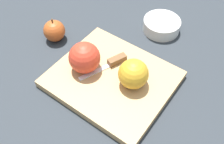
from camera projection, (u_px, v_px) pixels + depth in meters
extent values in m
plane|color=#282D33|center=(112.00, 81.00, 0.75)|extent=(4.00, 4.00, 0.00)
cube|color=tan|center=(112.00, 79.00, 0.74)|extent=(0.34, 0.29, 0.02)
sphere|color=gold|center=(133.00, 74.00, 0.68)|extent=(0.08, 0.08, 0.08)
cylinder|color=beige|center=(135.00, 76.00, 0.68)|extent=(0.04, 0.07, 0.08)
sphere|color=red|center=(84.00, 58.00, 0.72)|extent=(0.09, 0.09, 0.09)
cylinder|color=beige|center=(82.00, 57.00, 0.72)|extent=(0.04, 0.07, 0.08)
cube|color=silver|center=(94.00, 72.00, 0.74)|extent=(0.04, 0.09, 0.00)
cube|color=brown|center=(117.00, 60.00, 0.76)|extent=(0.04, 0.06, 0.02)
sphere|color=#AD4C1E|center=(54.00, 31.00, 0.83)|extent=(0.07, 0.07, 0.07)
cylinder|color=#4C3319|center=(52.00, 21.00, 0.80)|extent=(0.01, 0.00, 0.01)
cylinder|color=silver|center=(161.00, 25.00, 0.87)|extent=(0.12, 0.12, 0.04)
torus|color=silver|center=(162.00, 21.00, 0.86)|extent=(0.12, 0.12, 0.01)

